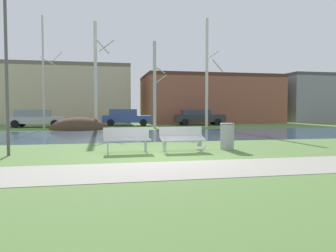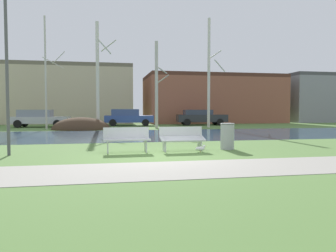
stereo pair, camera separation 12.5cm
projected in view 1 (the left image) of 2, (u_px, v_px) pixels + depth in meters
ground_plane at (132, 134)px, 20.07m from camera, size 120.00×120.00×0.00m
paved_path_strip at (178, 169)px, 8.07m from camera, size 60.00×2.44×0.01m
river_band at (134, 135)px, 19.15m from camera, size 80.00×8.92×0.01m
soil_mound at (79, 130)px, 24.27m from camera, size 4.31×2.85×1.85m
bench_left at (127, 139)px, 11.26m from camera, size 1.61×0.60×0.87m
bench_right at (182, 138)px, 11.66m from camera, size 1.61×0.59×0.87m
trash_bin at (227, 136)px, 12.20m from camera, size 0.54×0.54×0.98m
seagull at (201, 148)px, 11.39m from camera, size 0.41×0.15×0.25m
streetlamp at (6, 31)px, 10.31m from camera, size 0.32×0.32×6.08m
birch_far_left at (44, 72)px, 24.57m from camera, size 1.54×2.79×8.58m
birch_left at (96, 74)px, 24.52m from camera, size 1.55×2.46×8.12m
birch_center_left at (155, 85)px, 25.70m from camera, size 1.11×1.84×6.88m
birch_center at (207, 73)px, 26.92m from camera, size 1.51×2.42×9.03m
parked_van_nearest_silver at (36, 118)px, 27.51m from camera, size 4.88×2.23×1.49m
parked_sedan_second_blue at (126, 117)px, 30.02m from camera, size 4.58×2.20×1.54m
parked_hatch_third_dark at (199, 117)px, 31.29m from camera, size 4.87×2.29×1.48m
building_beige_block at (64, 94)px, 36.03m from camera, size 14.29×6.75×6.38m
building_brick_low at (209, 99)px, 38.30m from camera, size 15.33×8.37×5.43m
building_grey_warehouse at (324, 99)px, 41.53m from camera, size 13.00×7.73×5.79m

